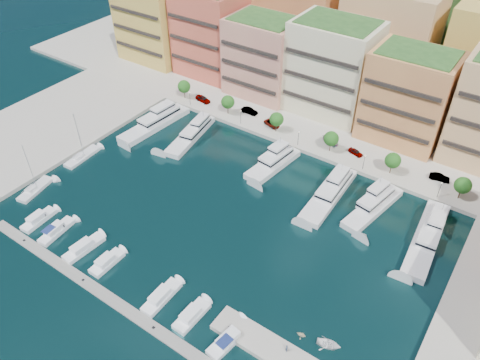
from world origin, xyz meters
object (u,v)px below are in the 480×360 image
at_px(tree_3, 331,139).
at_px(yacht_0, 157,121).
at_px(lamppost_1, 241,115).
at_px(lamppost_4, 440,187).
at_px(cruiser_3, 107,263).
at_px(sailboat_1, 82,157).
at_px(sailboat_0, 35,190).
at_px(car_1, 249,111).
at_px(tree_1, 228,102).
at_px(lamppost_3, 364,160).
at_px(tender_2, 329,345).
at_px(car_2, 272,124).
at_px(tender_1, 301,335).
at_px(car_3, 331,141).
at_px(tree_4, 393,161).
at_px(lamppost_2, 298,136).
at_px(yacht_6, 428,234).
at_px(yacht_5, 374,204).
at_px(car_4, 356,152).
at_px(cruiser_1, 56,231).
at_px(person_0, 287,348).
at_px(car_5, 440,177).
at_px(cruiser_6, 191,316).
at_px(tree_2, 277,119).
at_px(cruiser_7, 229,340).
at_px(yacht_1, 192,133).
at_px(lamppost_0, 190,96).
at_px(yacht_4, 330,192).
at_px(cruiser_2, 84,248).
at_px(yacht_3, 274,161).
at_px(cruiser_5, 161,297).
at_px(car_0, 203,99).
at_px(tree_0, 184,87).

relative_size(tree_3, yacht_0, 0.24).
xyz_separation_m(lamppost_1, lamppost_4, (54.00, 0.00, 0.00)).
xyz_separation_m(cruiser_3, sailboat_1, (-31.38, 20.81, -0.24)).
height_order(sailboat_0, car_1, sailboat_0).
xyz_separation_m(tree_1, lamppost_4, (60.00, -2.30, -0.92)).
xyz_separation_m(lamppost_3, tender_2, (14.27, -47.00, -3.41)).
relative_size(sailboat_0, car_2, 2.69).
distance_m(tender_1, car_3, 57.61).
bearing_deg(tree_4, lamppost_3, -159.03).
distance_m(lamppost_2, yacht_6, 40.35).
relative_size(yacht_5, tender_1, 11.28).
bearing_deg(tree_4, car_4, 166.49).
xyz_separation_m(cruiser_1, person_0, (53.73, 3.48, 1.20)).
height_order(tree_4, car_5, tree_4).
distance_m(lamppost_1, tender_1, 66.27).
xyz_separation_m(tree_4, cruiser_6, (-14.00, -58.08, -4.20)).
xyz_separation_m(yacht_6, car_5, (-3.57, 19.44, 0.55)).
bearing_deg(tree_2, tree_3, 0.00).
bearing_deg(lamppost_1, person_0, -49.17).
distance_m(tree_4, lamppost_2, 24.13).
bearing_deg(cruiser_7, tree_4, 84.18).
bearing_deg(yacht_1, car_4, 22.13).
relative_size(car_1, car_5, 1.07).
height_order(tree_3, lamppost_0, tree_3).
distance_m(tree_1, yacht_4, 42.18).
height_order(cruiser_3, car_2, car_2).
distance_m(yacht_0, car_5, 74.67).
bearing_deg(car_5, cruiser_2, 130.21).
bearing_deg(car_2, yacht_1, 153.01).
bearing_deg(cruiser_7, yacht_6, 64.92).
relative_size(lamppost_4, yacht_3, 0.25).
height_order(tree_1, lamppost_1, tree_1).
distance_m(lamppost_4, car_1, 55.42).
height_order(yacht_0, cruiser_2, yacht_0).
relative_size(lamppost_2, yacht_4, 0.19).
relative_size(lamppost_3, cruiser_1, 0.48).
height_order(lamppost_0, car_2, lamppost_0).
bearing_deg(cruiser_2, cruiser_5, 0.01).
distance_m(tender_2, car_0, 83.53).
bearing_deg(car_0, tree_1, -88.74).
xyz_separation_m(tree_2, car_4, (22.05, 2.39, -3.07)).
distance_m(lamppost_4, yacht_6, 13.49).
xyz_separation_m(tree_0, cruiser_6, (50.00, -58.08, -4.20)).
xyz_separation_m(tree_4, tender_2, (8.27, -49.30, -4.32)).
xyz_separation_m(car_1, car_3, (25.68, -0.19, -0.13)).
relative_size(tree_4, yacht_4, 0.26).
bearing_deg(cruiser_6, tree_4, 76.45).
relative_size(tree_4, cruiser_5, 0.66).
bearing_deg(cruiser_6, tender_2, 21.52).
relative_size(car_0, car_5, 1.09).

